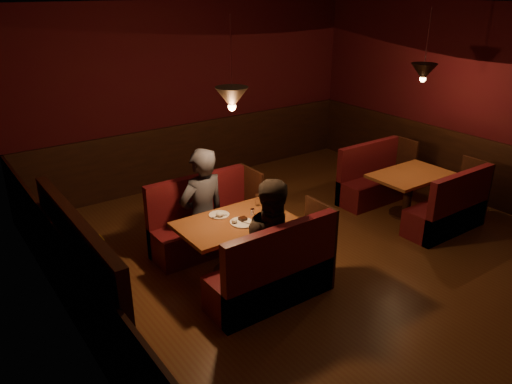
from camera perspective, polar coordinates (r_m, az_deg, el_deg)
room at (r=5.55m, az=8.26°, el=0.65°), size 6.02×7.02×2.92m
main_table at (r=5.64m, az=-2.39°, el=-4.66°), size 1.27×0.77×0.89m
main_bench_far at (r=6.30m, az=-5.84°, el=-3.94°), size 1.39×0.50×0.95m
main_bench_near at (r=5.25m, az=2.17°, el=-9.71°), size 1.39×0.50×0.95m
second_table at (r=7.43m, az=17.11°, el=0.84°), size 1.13×0.72×0.64m
second_bench_far at (r=7.90m, az=13.27°, el=1.11°), size 1.25×0.47×0.89m
second_bench_near at (r=7.17m, az=21.26°, el=-2.17°), size 1.25×0.47×0.89m
diner_a at (r=5.90m, az=-6.25°, el=0.19°), size 0.67×0.48×1.73m
diner_b at (r=5.16m, az=2.37°, el=-3.65°), size 0.94×0.82×1.65m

